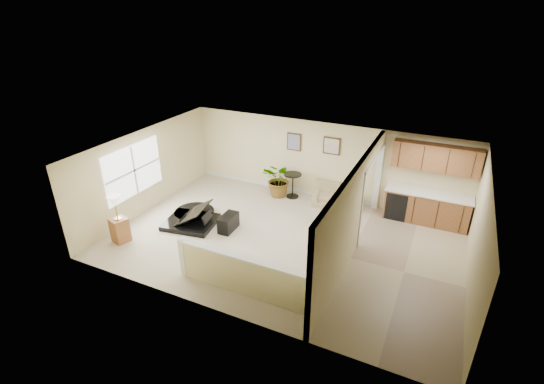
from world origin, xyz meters
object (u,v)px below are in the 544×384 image
at_px(piano_bench, 228,223).
at_px(lamp_stand, 119,222).
at_px(palm_plant, 280,180).
at_px(piano, 191,205).
at_px(loveseat, 337,195).
at_px(accent_table, 293,182).
at_px(small_plant, 355,206).

height_order(piano_bench, lamp_stand, lamp_stand).
bearing_deg(palm_plant, lamp_stand, -122.37).
xyz_separation_m(piano, loveseat, (3.47, 2.90, -0.23)).
relative_size(palm_plant, lamp_stand, 0.91).
bearing_deg(piano, accent_table, 44.95).
xyz_separation_m(accent_table, palm_plant, (-0.41, -0.11, 0.05)).
relative_size(piano_bench, accent_table, 0.84).
bearing_deg(lamp_stand, piano, 55.23).
bearing_deg(small_plant, lamp_stand, -140.89).
xyz_separation_m(piano_bench, lamp_stand, (-2.30, -1.72, 0.34)).
bearing_deg(small_plant, palm_plant, 179.09).
distance_m(loveseat, lamp_stand, 6.47).
height_order(palm_plant, lamp_stand, lamp_stand).
height_order(piano, lamp_stand, lamp_stand).
height_order(piano, loveseat, piano).
distance_m(piano_bench, lamp_stand, 2.90).
relative_size(accent_table, lamp_stand, 0.61).
bearing_deg(piano, loveseat, 30.60).
height_order(palm_plant, small_plant, palm_plant).
relative_size(piano, lamp_stand, 1.36).
relative_size(loveseat, accent_table, 1.99).
xyz_separation_m(piano_bench, small_plant, (2.93, 2.54, -0.02)).
xyz_separation_m(piano, palm_plant, (1.59, 2.66, 0.02)).
height_order(loveseat, small_plant, loveseat).
height_order(small_plant, lamp_stand, lamp_stand).
distance_m(piano_bench, small_plant, 3.88).
bearing_deg(palm_plant, accent_table, 15.34).
bearing_deg(accent_table, piano_bench, -107.08).
relative_size(loveseat, palm_plant, 1.33).
bearing_deg(piano_bench, small_plant, 40.84).
bearing_deg(lamp_stand, loveseat, 44.59).
bearing_deg(piano, lamp_stand, -134.11).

